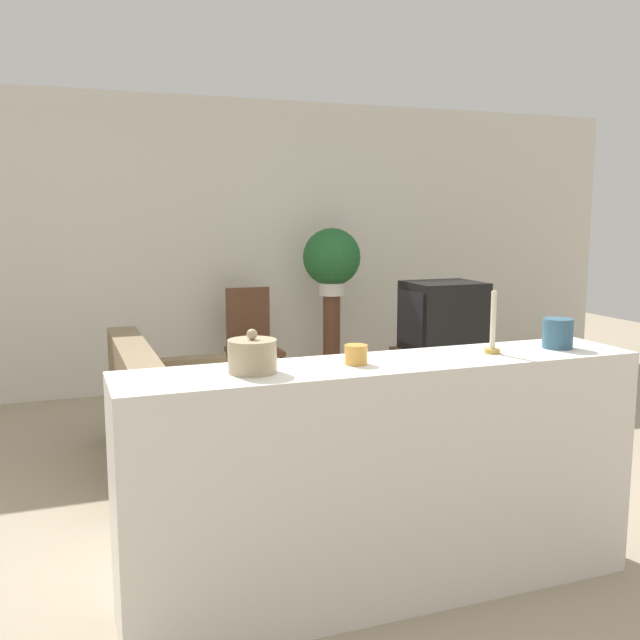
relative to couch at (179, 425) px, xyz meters
The scene contains 13 objects.
ground_plane 1.45m from the couch, 65.97° to the right, with size 14.00×14.00×0.00m, color tan.
wall_back 2.45m from the couch, 74.87° to the left, with size 9.00×0.06×2.70m.
couch is the anchor object (origin of this frame).
tv_stand 2.31m from the couch, 13.09° to the left, with size 0.71×0.53×0.54m.
television 2.36m from the couch, 13.13° to the left, with size 0.60×0.51×0.56m.
wooden_chair 1.79m from the couch, 59.47° to the left, with size 0.44×0.44×0.99m.
plant_stand 2.28m from the couch, 42.80° to the left, with size 0.16×0.16×0.90m.
potted_plant 2.47m from the couch, 42.80° to the left, with size 0.53×0.53×0.62m.
foreground_counter 1.98m from the couch, 72.89° to the right, with size 2.26×0.44×1.03m.
decorative_bowl 2.05m from the couch, 90.24° to the right, with size 0.19×0.19×0.17m.
candle_jar 2.08m from the couch, 77.08° to the right, with size 0.10×0.10×0.08m.
candlestick 2.33m from the couch, 59.92° to the right, with size 0.07×0.07×0.28m.
coffee_tin 2.50m from the couch, 52.54° to the right, with size 0.14×0.14×0.14m.
Camera 1 is at (-1.29, -3.21, 1.65)m, focal length 40.00 mm.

